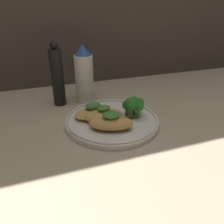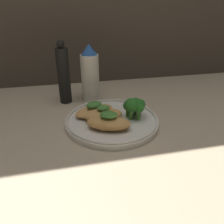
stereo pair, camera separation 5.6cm
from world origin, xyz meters
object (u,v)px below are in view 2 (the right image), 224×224
object	(u,v)px
plate	(112,120)
sauce_bottle	(90,74)
broccoli_bunch	(134,106)
pepper_grinder	(64,75)

from	to	relation	value
plate	sauce_bottle	distance (cm)	18.96
plate	sauce_bottle	bearing A→B (deg)	100.80
broccoli_bunch	pepper_grinder	world-z (taller)	pepper_grinder
plate	pepper_grinder	world-z (taller)	pepper_grinder
plate	pepper_grinder	size ratio (longest dim) A/B	1.25
plate	pepper_grinder	bearing A→B (deg)	123.54
plate	sauce_bottle	xyz separation A→B (cm)	(-3.26, 17.08, 7.55)
plate	sauce_bottle	world-z (taller)	sauce_bottle
plate	pepper_grinder	xyz separation A→B (cm)	(-11.32, 17.08, 8.02)
broccoli_bunch	plate	bearing A→B (deg)	175.64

